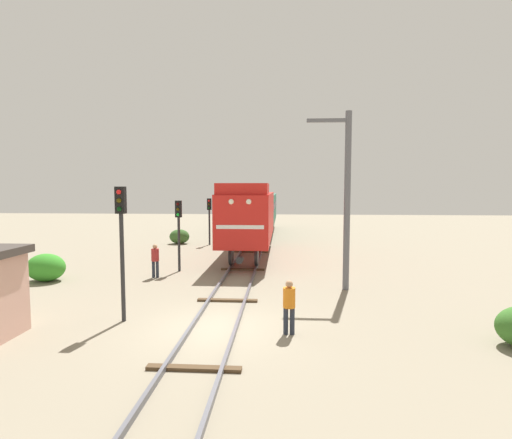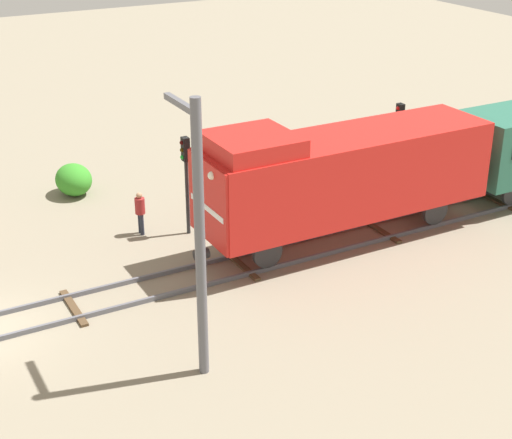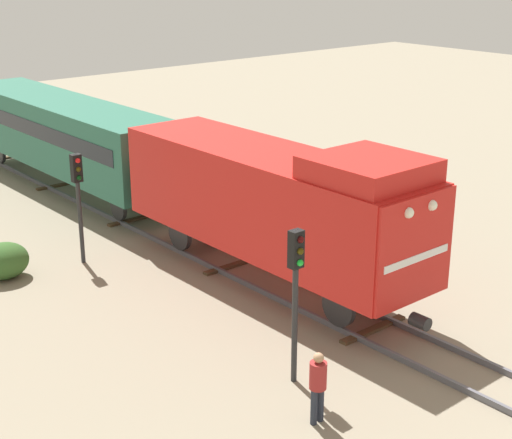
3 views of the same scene
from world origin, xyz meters
The scene contains 7 objects.
locomotive centered at (0.00, 13.10, 2.77)m, with size 2.90×11.60×4.60m.
traffic_signal_mid centered at (-3.40, 8.50, 2.68)m, with size 0.32×0.34×3.83m.
traffic_signal_far centered at (-3.60, 18.49, 2.57)m, with size 0.32×0.34×3.67m.
worker_by_signal centered at (-4.20, 6.91, 1.00)m, with size 0.38×0.38×1.70m.
catenary_mast centered at (4.94, 5.22, 4.16)m, with size 1.94×0.28×7.83m.
bush_near centered at (-6.12, 18.90, 0.58)m, with size 1.60×1.31×1.16m, color #335926.
bush_far centered at (-9.26, 5.83, 0.67)m, with size 1.84×1.51×1.34m, color #348A26.
Camera 2 is at (21.57, -2.19, 12.85)m, focal length 55.00 mm.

